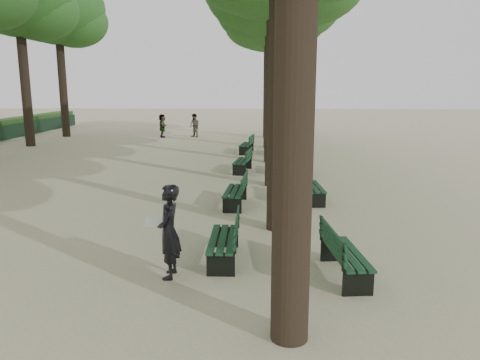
{
  "coord_description": "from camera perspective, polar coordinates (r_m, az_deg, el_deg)",
  "views": [
    {
      "loc": [
        1.08,
        -7.92,
        3.44
      ],
      "look_at": [
        0.6,
        3.0,
        1.2
      ],
      "focal_mm": 35.0,
      "sensor_mm": 36.0,
      "label": 1
    }
  ],
  "objects": [
    {
      "name": "pedestrian_a",
      "position": [
        31.26,
        -5.55,
        6.63
      ],
      "size": [
        0.76,
        0.74,
        1.54
      ],
      "primitive_type": "imported",
      "rotation": [
        0.0,
        0.0,
        5.54
      ],
      "color": "#262628",
      "rests_on": "ground"
    },
    {
      "name": "pedestrian_e",
      "position": [
        31.48,
        -9.45,
        6.54
      ],
      "size": [
        0.72,
        1.44,
        1.53
      ],
      "primitive_type": "imported",
      "rotation": [
        0.0,
        0.0,
        1.88
      ],
      "color": "#262628",
      "rests_on": "ground"
    },
    {
      "name": "pedestrian_c",
      "position": [
        33.79,
        8.23,
        7.14
      ],
      "size": [
        0.84,
        1.09,
        1.79
      ],
      "primitive_type": "imported",
      "rotation": [
        0.0,
        0.0,
        1.04
      ],
      "color": "#262628",
      "rests_on": "ground"
    },
    {
      "name": "tree_central_4",
      "position": [
        26.26,
        3.65,
        20.78
      ],
      "size": [
        6.0,
        6.0,
        9.95
      ],
      "color": "#33261C",
      "rests_on": "ground"
    },
    {
      "name": "pedestrian_b",
      "position": [
        33.17,
        5.26,
        6.94
      ],
      "size": [
        0.9,
        0.98,
        1.57
      ],
      "primitive_type": "imported",
      "rotation": [
        0.0,
        0.0,
        5.42
      ],
      "color": "#262628",
      "rests_on": "ground"
    },
    {
      "name": "bench_left_0",
      "position": [
        9.35,
        -2.03,
        -8.22
      ],
      "size": [
        0.59,
        1.81,
        0.92
      ],
      "color": "black",
      "rests_on": "ground"
    },
    {
      "name": "ground",
      "position": [
        8.7,
        -4.93,
        -11.75
      ],
      "size": [
        120.0,
        120.0,
        0.0
      ],
      "primitive_type": "plane",
      "color": "#BDB58F",
      "rests_on": "ground"
    },
    {
      "name": "tree_central_5",
      "position": [
        31.21,
        3.47,
        19.31
      ],
      "size": [
        6.0,
        6.0,
        9.95
      ],
      "color": "#33261C",
      "rests_on": "ground"
    },
    {
      "name": "bench_right_1",
      "position": [
        14.16,
        8.76,
        -1.48
      ],
      "size": [
        0.7,
        1.84,
        0.92
      ],
      "color": "black",
      "rests_on": "ground"
    },
    {
      "name": "bench_left_1",
      "position": [
        13.43,
        -0.6,
        -2.06
      ],
      "size": [
        0.67,
        1.83,
        0.92
      ],
      "color": "black",
      "rests_on": "ground"
    },
    {
      "name": "man_with_map",
      "position": [
        8.5,
        -8.66,
        -6.23
      ],
      "size": [
        0.61,
        0.69,
        1.72
      ],
      "color": "black",
      "rests_on": "ground"
    },
    {
      "name": "bench_left_2",
      "position": [
        18.67,
        0.29,
        1.81
      ],
      "size": [
        0.78,
        1.86,
        0.92
      ],
      "color": "black",
      "rests_on": "ground"
    },
    {
      "name": "bench_left_3",
      "position": [
        23.84,
        0.79,
        3.94
      ],
      "size": [
        0.78,
        1.86,
        0.92
      ],
      "color": "black",
      "rests_on": "ground"
    },
    {
      "name": "bench_right_0",
      "position": [
        8.8,
        12.69,
        -9.81
      ],
      "size": [
        0.76,
        1.85,
        0.92
      ],
      "color": "black",
      "rests_on": "ground"
    },
    {
      "name": "tree_far_5",
      "position": [
        33.9,
        -21.39,
        18.8
      ],
      "size": [
        6.0,
        6.0,
        10.45
      ],
      "color": "#33261C",
      "rests_on": "ground"
    },
    {
      "name": "bench_right_3",
      "position": [
        23.22,
        6.35,
        3.67
      ],
      "size": [
        0.6,
        1.81,
        0.92
      ],
      "color": "black",
      "rests_on": "ground"
    },
    {
      "name": "bench_right_2",
      "position": [
        18.33,
        7.35,
        1.53
      ],
      "size": [
        0.6,
        1.81,
        0.92
      ],
      "color": "black",
      "rests_on": "ground"
    }
  ]
}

